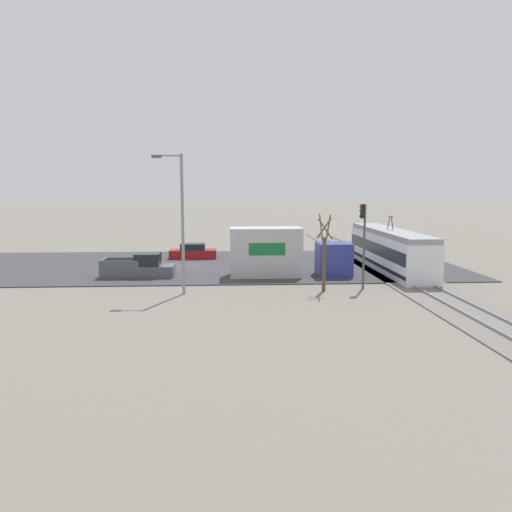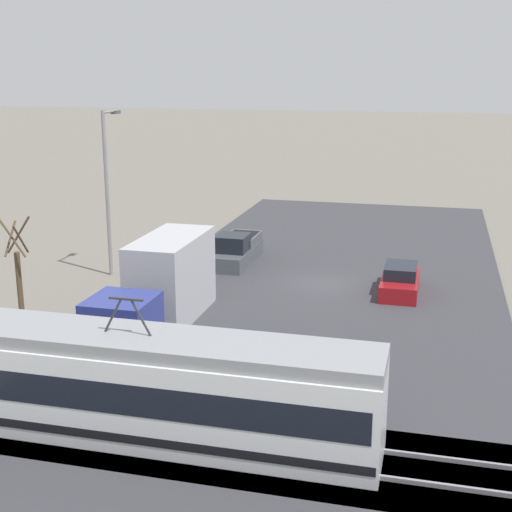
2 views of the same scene
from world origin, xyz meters
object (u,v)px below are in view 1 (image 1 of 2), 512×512
at_px(light_rail_tram, 389,250).
at_px(traffic_light_pole, 363,235).
at_px(box_truck, 282,254).
at_px(street_tree, 324,257).
at_px(pickup_truck, 140,268).
at_px(sedan_car_0, 193,252).
at_px(street_lamp_near_crossing, 180,215).

relative_size(light_rail_tram, traffic_light_pole, 2.68).
distance_m(box_truck, street_tree, 6.04).
distance_m(light_rail_tram, street_tree, 11.00).
xyz_separation_m(light_rail_tram, pickup_truck, (2.46, -20.38, -0.93)).
xyz_separation_m(light_rail_tram, sedan_car_0, (-7.28, -16.95, -1.02)).
bearing_deg(traffic_light_pole, sedan_car_0, -139.95).
bearing_deg(box_truck, light_rail_tram, 106.20).
distance_m(pickup_truck, sedan_car_0, 10.33).
bearing_deg(box_truck, sedan_car_0, -142.73).
height_order(pickup_truck, street_lamp_near_crossing, street_lamp_near_crossing).
xyz_separation_m(light_rail_tram, street_lamp_near_crossing, (8.58, -16.64, 3.46)).
relative_size(sedan_car_0, street_tree, 0.86).
height_order(box_truck, street_lamp_near_crossing, street_lamp_near_crossing).
distance_m(light_rail_tram, box_truck, 9.73).
height_order(traffic_light_pole, street_lamp_near_crossing, street_lamp_near_crossing).
bearing_deg(box_truck, street_lamp_near_crossing, -51.18).
relative_size(pickup_truck, street_tree, 1.06).
bearing_deg(light_rail_tram, street_lamp_near_crossing, -62.71).
bearing_deg(sedan_car_0, box_truck, -142.73).
relative_size(traffic_light_pole, street_lamp_near_crossing, 0.64).
bearing_deg(pickup_truck, street_lamp_near_crossing, 31.42).
relative_size(box_truck, street_lamp_near_crossing, 1.04).
height_order(light_rail_tram, sedan_car_0, light_rail_tram).
distance_m(box_truck, street_lamp_near_crossing, 9.94).
height_order(light_rail_tram, traffic_light_pole, traffic_light_pole).
distance_m(box_truck, sedan_car_0, 12.62).
distance_m(pickup_truck, street_lamp_near_crossing, 8.42).
relative_size(sedan_car_0, street_lamp_near_crossing, 0.50).
xyz_separation_m(box_truck, sedan_car_0, (-10.00, -7.61, -1.14)).
height_order(light_rail_tram, street_lamp_near_crossing, street_lamp_near_crossing).
xyz_separation_m(pickup_truck, sedan_car_0, (-9.74, 3.43, -0.09)).
relative_size(box_truck, sedan_car_0, 2.09).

